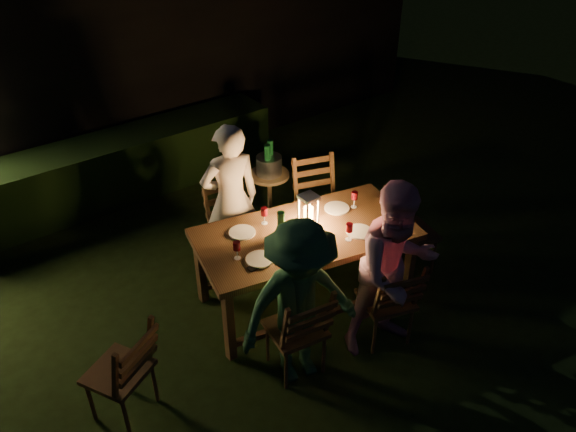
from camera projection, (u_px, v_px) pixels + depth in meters
garden_envelope at (73, 26)px, 8.39m from camera, size 40.00×40.00×3.20m
dining_table at (305, 239)px, 5.28m from camera, size 2.21×1.43×0.85m
chair_near_left at (297, 343)px, 4.80m from camera, size 0.52×0.55×1.01m
chair_near_right at (386, 313)px, 5.11m from camera, size 0.56×0.58×0.98m
chair_far_left at (235, 245)px, 5.97m from camera, size 0.48×0.52×0.99m
chair_far_right at (319, 221)px, 6.30m from camera, size 0.62×0.64×1.08m
chair_end at (409, 245)px, 5.96m from camera, size 0.58×0.55×1.02m
chair_spare at (124, 386)px, 4.43m from camera, size 0.62×0.63×1.00m
person_house_side at (231, 200)px, 5.71m from camera, size 0.68×0.52×1.68m
person_opp_right at (395, 270)px, 4.77m from camera, size 0.94×0.80×1.68m
person_opp_left at (300, 305)px, 4.50m from camera, size 1.12×0.79×1.57m
lantern at (308, 213)px, 5.20m from camera, size 0.16×0.16×0.35m
plate_far_left at (242, 232)px, 5.21m from camera, size 0.25×0.25×0.01m
plate_near_left at (260, 259)px, 4.88m from camera, size 0.25×0.25×0.01m
plate_far_right at (337, 208)px, 5.55m from camera, size 0.25×0.25×0.01m
plate_near_right at (359, 232)px, 5.22m from camera, size 0.25×0.25×0.01m
wineglass_a at (264, 216)px, 5.30m from camera, size 0.06×0.06×0.18m
wineglass_b at (237, 250)px, 4.85m from camera, size 0.06×0.06×0.18m
wineglass_c at (349, 232)px, 5.08m from camera, size 0.06×0.06×0.18m
wineglass_d at (354, 200)px, 5.54m from camera, size 0.06×0.06×0.18m
wineglass_e at (310, 244)px, 4.93m from camera, size 0.06×0.06×0.18m
bottle_table at (281, 225)px, 5.07m from camera, size 0.07×0.07×0.28m
napkin_left at (306, 254)px, 4.94m from camera, size 0.18×0.14×0.01m
napkin_right at (373, 234)px, 5.19m from camera, size 0.18×0.14×0.01m
phone at (256, 267)px, 4.79m from camera, size 0.14×0.07×0.01m
side_table at (269, 179)px, 6.61m from camera, size 0.48×0.48×0.64m
ice_bucket at (269, 165)px, 6.51m from camera, size 0.30×0.30×0.22m
bottle_bucket_a at (267, 164)px, 6.43m from camera, size 0.07×0.07×0.32m
bottle_bucket_b at (270, 159)px, 6.53m from camera, size 0.07×0.07×0.32m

